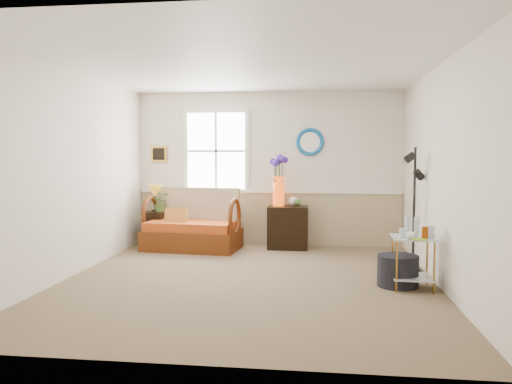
# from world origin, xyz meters

# --- Properties ---
(floor) EXTENTS (4.50, 5.00, 0.01)m
(floor) POSITION_xyz_m (0.00, 0.00, 0.00)
(floor) COLOR brown
(floor) RESTS_ON ground
(ceiling) EXTENTS (4.50, 5.00, 0.01)m
(ceiling) POSITION_xyz_m (0.00, 0.00, 2.60)
(ceiling) COLOR white
(ceiling) RESTS_ON walls
(walls) EXTENTS (4.51, 5.01, 2.60)m
(walls) POSITION_xyz_m (0.00, 0.00, 1.30)
(walls) COLOR silver
(walls) RESTS_ON floor
(wainscot) EXTENTS (4.46, 0.02, 0.90)m
(wainscot) POSITION_xyz_m (0.00, 2.48, 0.45)
(wainscot) COLOR tan
(wainscot) RESTS_ON walls
(chair_rail) EXTENTS (4.46, 0.04, 0.06)m
(chair_rail) POSITION_xyz_m (0.00, 2.47, 0.92)
(chair_rail) COLOR white
(chair_rail) RESTS_ON walls
(window) EXTENTS (1.14, 0.06, 1.44)m
(window) POSITION_xyz_m (-0.90, 2.47, 1.60)
(window) COLOR white
(window) RESTS_ON walls
(picture) EXTENTS (0.28, 0.03, 0.28)m
(picture) POSITION_xyz_m (-1.92, 2.48, 1.55)
(picture) COLOR gold
(picture) RESTS_ON walls
(mirror) EXTENTS (0.47, 0.07, 0.47)m
(mirror) POSITION_xyz_m (0.70, 2.48, 1.75)
(mirror) COLOR #1467B3
(mirror) RESTS_ON walls
(loveseat) EXTENTS (1.59, 1.00, 0.98)m
(loveseat) POSITION_xyz_m (-1.18, 1.89, 0.49)
(loveseat) COLOR #69320F
(loveseat) RESTS_ON floor
(throw_pillow) EXTENTS (0.37, 0.12, 0.36)m
(throw_pillow) POSITION_xyz_m (-1.43, 1.82, 0.50)
(throw_pillow) COLOR #C45B1D
(throw_pillow) RESTS_ON loveseat
(lamp_stand) EXTENTS (0.34, 0.34, 0.57)m
(lamp_stand) POSITION_xyz_m (-1.91, 2.12, 0.29)
(lamp_stand) COLOR black
(lamp_stand) RESTS_ON floor
(table_lamp) EXTENTS (0.26, 0.26, 0.46)m
(table_lamp) POSITION_xyz_m (-1.89, 2.15, 0.80)
(table_lamp) COLOR #C58A1B
(table_lamp) RESTS_ON lamp_stand
(potted_plant) EXTENTS (0.38, 0.40, 0.26)m
(potted_plant) POSITION_xyz_m (-1.78, 2.11, 0.70)
(potted_plant) COLOR #40662A
(potted_plant) RESTS_ON lamp_stand
(cabinet) EXTENTS (0.66, 0.43, 0.70)m
(cabinet) POSITION_xyz_m (0.36, 2.13, 0.35)
(cabinet) COLOR black
(cabinet) RESTS_ON floor
(flower_vase) EXTENTS (0.31, 0.31, 0.81)m
(flower_vase) POSITION_xyz_m (0.20, 2.18, 1.10)
(flower_vase) COLOR #F54E0D
(flower_vase) RESTS_ON cabinet
(side_table) EXTENTS (0.48, 0.48, 0.60)m
(side_table) POSITION_xyz_m (1.92, -0.14, 0.30)
(side_table) COLOR #A8762A
(side_table) RESTS_ON floor
(tabletop_items) EXTENTS (0.49, 0.49, 0.23)m
(tabletop_items) POSITION_xyz_m (1.95, -0.17, 0.72)
(tabletop_items) COLOR silver
(tabletop_items) RESTS_ON side_table
(floor_lamp) EXTENTS (0.27, 0.27, 1.64)m
(floor_lamp) POSITION_xyz_m (2.10, 0.79, 0.82)
(floor_lamp) COLOR black
(floor_lamp) RESTS_ON floor
(ottoman) EXTENTS (0.63, 0.63, 0.37)m
(ottoman) POSITION_xyz_m (1.77, -0.05, 0.18)
(ottoman) COLOR black
(ottoman) RESTS_ON floor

